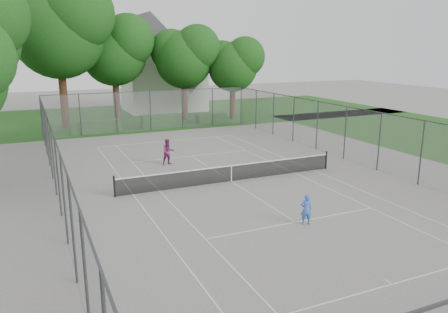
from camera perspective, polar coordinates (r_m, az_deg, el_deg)
name	(u,v)px	position (r m, az deg, el deg)	size (l,w,h in m)	color
ground	(231,181)	(24.23, 0.97, -3.28)	(120.00, 120.00, 0.00)	slate
grass_far	(129,116)	(48.49, -12.24, 5.16)	(60.00, 20.00, 0.00)	#1A4614
court_markings	(231,181)	(24.23, 0.97, -3.26)	(11.03, 23.83, 0.01)	silver
tennis_net	(231,173)	(24.08, 0.98, -2.12)	(12.87, 0.10, 1.10)	black
perimeter_fence	(232,150)	(23.75, 0.99, 0.89)	(18.08, 34.08, 3.52)	#38383D
tree_far_left	(59,25)	(42.55, -20.76, 15.74)	(9.24, 8.43, 13.28)	#382014
tree_far_midleft	(115,48)	(45.14, -14.10, 13.58)	(7.27, 6.64, 10.46)	#382014
tree_far_midright	(185,55)	(44.98, -5.17, 13.10)	(6.61, 6.03, 9.50)	#382014
tree_far_right	(234,63)	(45.36, 1.27, 12.15)	(5.80, 5.30, 8.34)	#382014
hedge_left	(96,127)	(39.69, -16.33, 3.78)	(4.28, 1.28, 1.07)	#204B18
hedge_mid	(162,121)	(41.06, -8.16, 4.60)	(3.73, 1.07, 1.17)	#204B18
hedge_right	(211,118)	(43.31, -1.69, 5.02)	(2.91, 1.07, 0.87)	#204B18
house	(163,73)	(52.26, -7.94, 10.81)	(8.78, 6.80, 10.93)	silver
girl_player	(306,209)	(18.62, 10.68, -6.81)	(0.48, 0.32, 1.32)	blue
woman_player	(168,152)	(27.74, -7.31, 0.60)	(0.80, 0.62, 1.64)	#76275C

